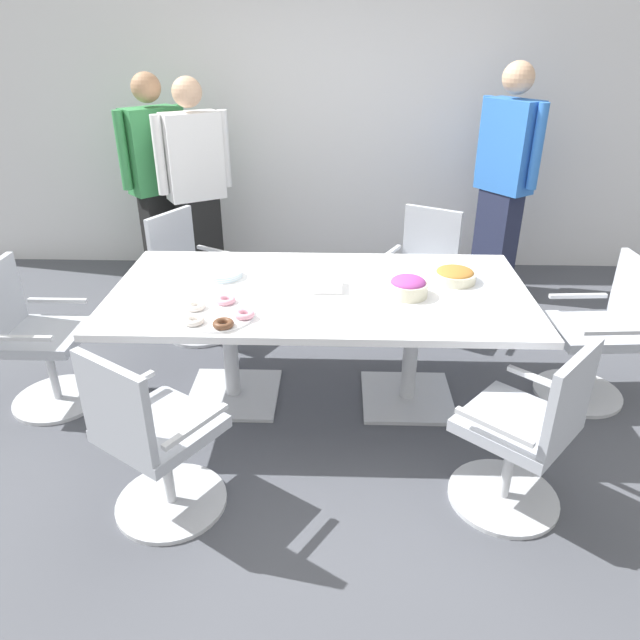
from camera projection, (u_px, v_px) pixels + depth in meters
name	position (u px, v px, depth m)	size (l,w,h in m)	color
ground_plane	(320.00, 398.00, 3.74)	(10.00, 10.00, 0.01)	#4C4F56
back_wall	(329.00, 114.00, 5.25)	(8.00, 0.10, 2.80)	white
conference_table	(320.00, 309.00, 3.46)	(2.40, 1.20, 0.75)	white
office_chair_0	(421.00, 279.00, 4.42)	(0.73, 0.73, 0.91)	silver
office_chair_1	(191.00, 282.00, 4.38)	(0.74, 0.74, 0.91)	silver
office_chair_2	(37.00, 344.00, 3.53)	(0.54, 0.54, 0.91)	silver
office_chair_3	(153.00, 444.00, 2.69)	(0.75, 0.75, 0.91)	silver
office_chair_4	(525.00, 438.00, 2.73)	(0.76, 0.76, 0.91)	silver
office_chair_5	(598.00, 338.00, 3.59)	(0.58, 0.58, 0.91)	silver
person_standing_0	(158.00, 182.00, 4.91)	(0.49, 0.48, 1.79)	black
person_standing_1	(196.00, 188.00, 4.77)	(0.56, 0.42, 1.77)	black
person_standing_2	(504.00, 179.00, 4.78)	(0.44, 0.54, 1.88)	#232842
snack_bowl_candy_mix	(408.00, 286.00, 3.30)	(0.22, 0.22, 0.12)	beige
snack_bowl_pretzels	(455.00, 275.00, 3.49)	(0.25, 0.25, 0.08)	beige
donut_platter	(217.00, 314.00, 3.07)	(0.39, 0.39, 0.04)	white
plate_stack	(224.00, 274.00, 3.55)	(0.22, 0.22, 0.04)	white
napkin_pile	(327.00, 284.00, 3.39)	(0.17, 0.17, 0.05)	white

